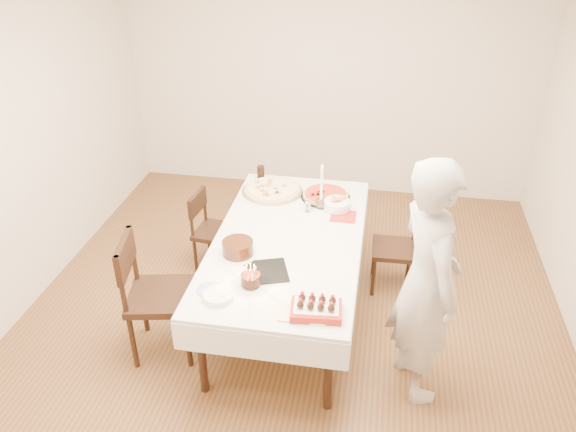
% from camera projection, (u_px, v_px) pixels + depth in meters
% --- Properties ---
extents(floor, '(5.00, 5.00, 0.00)m').
position_uv_depth(floor, '(291.00, 322.00, 4.67)').
color(floor, '#52331C').
rests_on(floor, ground).
extents(wall_back, '(4.50, 0.04, 2.70)m').
position_uv_depth(wall_back, '(330.00, 76.00, 6.11)').
color(wall_back, beige).
rests_on(wall_back, floor).
extents(wall_left, '(0.04, 5.00, 2.70)m').
position_uv_depth(wall_left, '(4.00, 154.00, 4.32)').
color(wall_left, beige).
rests_on(wall_left, floor).
extents(dining_table, '(1.60, 2.34, 0.75)m').
position_uv_depth(dining_table, '(288.00, 277.00, 4.58)').
color(dining_table, silver).
rests_on(dining_table, floor).
extents(chair_right_savory, '(0.42, 0.42, 0.80)m').
position_uv_depth(chair_right_savory, '(394.00, 249.00, 4.90)').
color(chair_right_savory, black).
rests_on(chair_right_savory, floor).
extents(chair_left_savory, '(0.44, 0.44, 0.77)m').
position_uv_depth(chair_left_savory, '(216.00, 232.00, 5.16)').
color(chair_left_savory, black).
rests_on(chair_left_savory, floor).
extents(chair_left_dessert, '(0.61, 0.61, 1.01)m').
position_uv_depth(chair_left_dessert, '(161.00, 296.00, 4.16)').
color(chair_left_dessert, black).
rests_on(chair_left_dessert, floor).
extents(person, '(0.64, 0.76, 1.79)m').
position_uv_depth(person, '(426.00, 283.00, 3.66)').
color(person, beige).
rests_on(person, floor).
extents(pizza_white, '(0.69, 0.69, 0.04)m').
position_uv_depth(pizza_white, '(272.00, 190.00, 5.05)').
color(pizza_white, beige).
rests_on(pizza_white, dining_table).
extents(pizza_pepperoni, '(0.45, 0.45, 0.04)m').
position_uv_depth(pizza_pepperoni, '(325.00, 195.00, 4.97)').
color(pizza_pepperoni, red).
rests_on(pizza_pepperoni, dining_table).
extents(red_placemat, '(0.21, 0.21, 0.01)m').
position_uv_depth(red_placemat, '(343.00, 217.00, 4.69)').
color(red_placemat, '#B21E1E').
rests_on(red_placemat, dining_table).
extents(pasta_bowl, '(0.28, 0.28, 0.07)m').
position_uv_depth(pasta_bowl, '(337.00, 205.00, 4.77)').
color(pasta_bowl, white).
rests_on(pasta_bowl, dining_table).
extents(taper_candle, '(0.10, 0.10, 0.41)m').
position_uv_depth(taper_candle, '(322.00, 186.00, 4.71)').
color(taper_candle, white).
rests_on(taper_candle, dining_table).
extents(shaker_pair, '(0.11, 0.11, 0.11)m').
position_uv_depth(shaker_pair, '(308.00, 206.00, 4.73)').
color(shaker_pair, white).
rests_on(shaker_pair, dining_table).
extents(cola_glass, '(0.09, 0.09, 0.13)m').
position_uv_depth(cola_glass, '(261.00, 172.00, 5.26)').
color(cola_glass, black).
rests_on(cola_glass, dining_table).
extents(layer_cake, '(0.33, 0.33, 0.12)m').
position_uv_depth(layer_cake, '(238.00, 248.00, 4.17)').
color(layer_cake, '#351A0D').
rests_on(layer_cake, dining_table).
extents(cake_board, '(0.38, 0.38, 0.01)m').
position_uv_depth(cake_board, '(266.00, 272.00, 4.01)').
color(cake_board, black).
rests_on(cake_board, dining_table).
extents(birthday_cake, '(0.16, 0.16, 0.14)m').
position_uv_depth(birthday_cake, '(250.00, 275.00, 3.84)').
color(birthday_cake, '#35170E').
rests_on(birthday_cake, dining_table).
extents(strawberry_box, '(0.35, 0.25, 0.08)m').
position_uv_depth(strawberry_box, '(316.00, 309.00, 3.60)').
color(strawberry_box, '#A21D12').
rests_on(strawberry_box, dining_table).
extents(box_lid, '(0.31, 0.21, 0.03)m').
position_uv_depth(box_lid, '(303.00, 314.00, 3.62)').
color(box_lid, beige).
rests_on(box_lid, dining_table).
extents(plate_stack, '(0.24, 0.24, 0.04)m').
position_uv_depth(plate_stack, '(218.00, 296.00, 3.74)').
color(plate_stack, white).
rests_on(plate_stack, dining_table).
extents(china_plate, '(0.24, 0.24, 0.01)m').
position_uv_depth(china_plate, '(210.00, 290.00, 3.83)').
color(china_plate, white).
rests_on(china_plate, dining_table).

